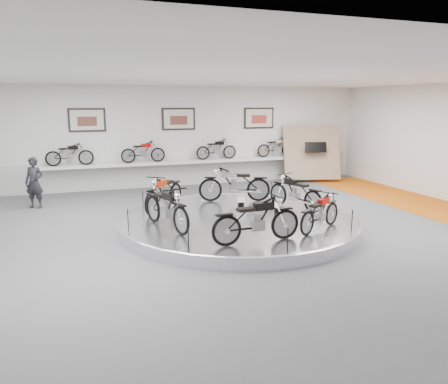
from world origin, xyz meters
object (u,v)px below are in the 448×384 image
object	(u,v)px
bike_d	(166,207)
bike_f	(320,212)
display_platform	(239,223)
shelf	(181,162)
bike_c	(164,192)
visitor	(34,183)
bike_a	(295,192)
bike_b	(234,184)
bike_e	(257,220)

from	to	relation	value
bike_d	bike_f	distance (m)	3.70
display_platform	shelf	world-z (taller)	shelf
bike_c	visitor	bearing A→B (deg)	-87.45
bike_a	bike_b	bearing A→B (deg)	21.24
bike_d	bike_f	size ratio (longest dim) A/B	1.20
bike_c	bike_f	xyz separation A→B (m)	(3.10, -3.28, -0.07)
bike_c	bike_d	world-z (taller)	bike_d
bike_d	bike_b	bearing A→B (deg)	114.93
bike_e	visitor	xyz separation A→B (m)	(-4.88, 6.50, 0.01)
visitor	display_platform	bearing A→B (deg)	-12.07
bike_b	bike_f	xyz separation A→B (m)	(0.81, -3.66, -0.11)
display_platform	bike_b	bearing A→B (deg)	72.70
shelf	bike_c	size ratio (longest dim) A/B	6.29
bike_a	bike_e	xyz separation A→B (m)	(-2.30, -2.50, 0.02)
display_platform	bike_a	bearing A→B (deg)	9.74
bike_e	bike_f	size ratio (longest dim) A/B	1.18
display_platform	bike_b	xyz separation A→B (m)	(0.58, 1.86, 0.70)
display_platform	visitor	distance (m)	6.88
display_platform	bike_d	distance (m)	2.20
display_platform	bike_b	world-z (taller)	bike_b
bike_d	visitor	size ratio (longest dim) A/B	1.09
shelf	bike_f	distance (m)	8.32
shelf	visitor	xyz separation A→B (m)	(-5.31, -2.08, -0.17)
shelf	bike_f	size ratio (longest dim) A/B	7.33
bike_b	bike_d	world-z (taller)	bike_b
bike_b	bike_e	distance (m)	4.16
bike_c	bike_d	xyz separation A→B (m)	(-0.33, -1.90, 0.02)
shelf	bike_f	xyz separation A→B (m)	(1.39, -8.20, -0.26)
bike_b	bike_e	xyz separation A→B (m)	(-1.01, -4.04, -0.03)
shelf	bike_b	world-z (taller)	bike_b
display_platform	bike_d	bearing A→B (deg)	-168.46
visitor	bike_e	bearing A→B (deg)	-26.02
bike_b	bike_f	distance (m)	3.75
bike_a	bike_d	bearing A→B (deg)	82.11
bike_f	bike_a	bearing A→B (deg)	47.65
bike_a	bike_b	distance (m)	2.01
bike_f	visitor	size ratio (longest dim) A/B	0.91
bike_d	visitor	xyz separation A→B (m)	(-3.26, 4.74, -0.00)
bike_d	visitor	world-z (taller)	visitor
bike_c	visitor	xyz separation A→B (m)	(-3.60, 2.83, 0.01)
bike_c	bike_e	distance (m)	3.88
bike_e	visitor	size ratio (longest dim) A/B	1.07
display_platform	bike_f	distance (m)	2.35
bike_c	bike_f	size ratio (longest dim) A/B	1.17
bike_a	bike_f	xyz separation A→B (m)	(-0.48, -2.12, -0.06)
bike_e	bike_b	bearing A→B (deg)	73.86
shelf	bike_d	distance (m)	7.12
bike_b	bike_a	bearing A→B (deg)	148.48
bike_a	bike_f	bearing A→B (deg)	148.76
bike_c	display_platform	bearing A→B (deg)	89.90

